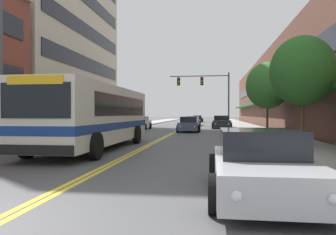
% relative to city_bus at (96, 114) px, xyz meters
% --- Properties ---
extents(ground_plane, '(240.00, 240.00, 0.00)m').
position_rel_city_bus_xyz_m(ground_plane, '(2.18, 26.61, -1.65)').
color(ground_plane, '#4C4C4F').
extents(sidewalk_left, '(3.75, 106.00, 0.14)m').
position_rel_city_bus_xyz_m(sidewalk_left, '(-5.19, 26.61, -1.58)').
color(sidewalk_left, '#9E9B96').
rests_on(sidewalk_left, ground_plane).
extents(sidewalk_right, '(3.75, 106.00, 0.14)m').
position_rel_city_bus_xyz_m(sidewalk_right, '(9.56, 26.61, -1.58)').
color(sidewalk_right, '#9E9B96').
rests_on(sidewalk_right, ground_plane).
extents(centre_line, '(0.34, 106.00, 0.01)m').
position_rel_city_bus_xyz_m(centre_line, '(2.18, 26.61, -1.65)').
color(centre_line, yellow).
rests_on(centre_line, ground_plane).
extents(storefront_row_right, '(9.10, 68.00, 8.90)m').
position_rel_city_bus_xyz_m(storefront_row_right, '(15.66, 26.61, 2.80)').
color(storefront_row_right, brown).
rests_on(storefront_row_right, ground_plane).
extents(city_bus, '(2.94, 10.77, 2.91)m').
position_rel_city_bus_xyz_m(city_bus, '(0.00, 0.00, 0.00)').
color(city_bus, silver).
rests_on(city_bus, ground_plane).
extents(car_navy_parked_left_near, '(1.98, 4.74, 1.42)m').
position_rel_city_bus_xyz_m(car_navy_parked_left_near, '(-2.24, 11.35, -1.00)').
color(car_navy_parked_left_near, '#19234C').
rests_on(car_navy_parked_left_near, ground_plane).
extents(car_white_parked_left_far, '(2.03, 4.67, 1.36)m').
position_rel_city_bus_xyz_m(car_white_parked_left_far, '(-2.11, 18.91, -1.01)').
color(car_white_parked_left_far, white).
rests_on(car_white_parked_left_far, ground_plane).
extents(car_silver_parked_right_foreground, '(2.10, 4.44, 1.34)m').
position_rel_city_bus_xyz_m(car_silver_parked_right_foreground, '(6.47, -8.19, -1.03)').
color(car_silver_parked_right_foreground, '#B7B7BC').
rests_on(car_silver_parked_right_foreground, ground_plane).
extents(car_charcoal_parked_right_mid, '(2.19, 4.60, 1.44)m').
position_rel_city_bus_xyz_m(car_charcoal_parked_right_mid, '(6.57, 22.31, -0.98)').
color(car_charcoal_parked_right_mid, '#232328').
rests_on(car_charcoal_parked_right_mid, ground_plane).
extents(car_dark_grey_moving_lead, '(2.17, 4.44, 1.29)m').
position_rel_city_bus_xyz_m(car_dark_grey_moving_lead, '(2.86, 30.23, -1.05)').
color(car_dark_grey_moving_lead, '#38383D').
rests_on(car_dark_grey_moving_lead, ground_plane).
extents(car_black_moving_second, '(2.03, 4.57, 1.28)m').
position_rel_city_bus_xyz_m(car_black_moving_second, '(2.75, 49.55, -1.04)').
color(car_black_moving_second, black).
rests_on(car_black_moving_second, ground_plane).
extents(car_slate_blue_moving_third, '(2.01, 4.16, 1.39)m').
position_rel_city_bus_xyz_m(car_slate_blue_moving_third, '(3.43, 14.75, -1.01)').
color(car_slate_blue_moving_third, '#475675').
rests_on(car_slate_blue_moving_third, ground_plane).
extents(traffic_signal_mast, '(6.79, 0.38, 6.31)m').
position_rel_city_bus_xyz_m(traffic_signal_mast, '(5.04, 22.53, 2.88)').
color(traffic_signal_mast, '#47474C').
rests_on(traffic_signal_mast, ground_plane).
extents(street_lamp_left_near, '(2.51, 0.28, 8.63)m').
position_rel_city_bus_xyz_m(street_lamp_left_near, '(-2.79, -2.61, 3.46)').
color(street_lamp_left_near, '#47474C').
rests_on(street_lamp_left_near, ground_plane).
extents(street_tree_right_mid, '(2.93, 2.93, 5.12)m').
position_rel_city_bus_xyz_m(street_tree_right_mid, '(9.62, 0.75, 1.99)').
color(street_tree_right_mid, brown).
rests_on(street_tree_right_mid, sidewalk_right).
extents(street_tree_right_far, '(3.60, 3.60, 5.87)m').
position_rel_city_bus_xyz_m(street_tree_right_far, '(10.14, 13.45, 2.38)').
color(street_tree_right_far, brown).
rests_on(street_tree_right_far, sidewalk_right).
extents(fire_hydrant, '(0.30, 0.22, 0.78)m').
position_rel_city_bus_xyz_m(fire_hydrant, '(8.13, -4.04, -1.13)').
color(fire_hydrant, yellow).
rests_on(fire_hydrant, sidewalk_right).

